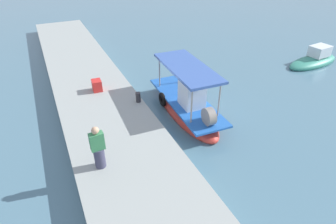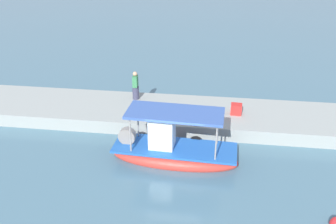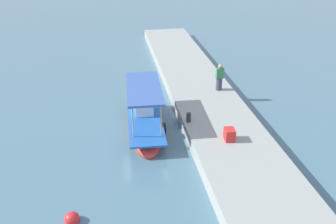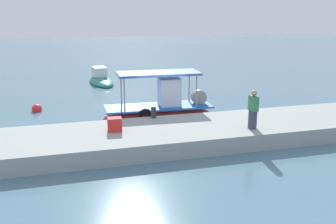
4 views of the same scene
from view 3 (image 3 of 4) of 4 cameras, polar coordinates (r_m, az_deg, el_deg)
ground_plane at (r=19.38m, az=-3.92°, el=-2.92°), size 120.00×120.00×0.00m
dock_quay at (r=19.92m, az=7.65°, el=-1.01°), size 36.00×3.96×0.72m
main_fishing_boat at (r=19.30m, az=-3.71°, el=-1.37°), size 5.94×2.03×2.86m
fisherman_near_bollard at (r=22.29m, az=8.24°, el=5.37°), size 0.38×0.48×1.68m
mooring_bollard at (r=18.60m, az=3.33°, el=-0.87°), size 0.24×0.24×0.51m
cargo_crate at (r=17.27m, az=9.82°, el=-3.57°), size 0.61×0.50×0.58m
marker_buoy at (r=14.36m, az=-15.14°, el=-16.24°), size 0.58×0.58×0.58m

